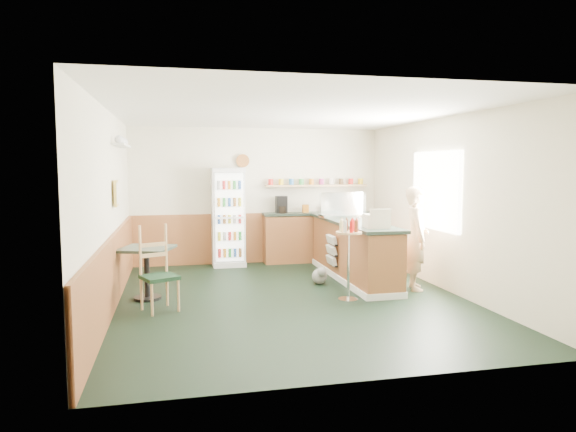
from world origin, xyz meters
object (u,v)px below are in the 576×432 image
object	(u,v)px
display_case	(342,205)
shopkeeper	(416,238)
cafe_table	(147,263)
cafe_chair	(159,266)
drinks_fridge	(228,217)
cash_register	(376,221)
condiment_stand	(349,247)

from	to	relation	value
display_case	shopkeeper	size ratio (longest dim) A/B	0.49
display_case	cafe_table	xyz separation A→B (m)	(-3.40, -1.27, -0.69)
cafe_chair	cafe_table	bearing A→B (deg)	84.88
drinks_fridge	cafe_chair	bearing A→B (deg)	-113.04
display_case	cafe_table	bearing A→B (deg)	-159.57
cash_register	condiment_stand	xyz separation A→B (m)	(-0.55, -0.33, -0.33)
display_case	shopkeeper	xyz separation A→B (m)	(0.70, -1.56, -0.42)
display_case	cash_register	world-z (taller)	display_case
drinks_fridge	shopkeeper	xyz separation A→B (m)	(2.67, -2.61, -0.14)
cafe_chair	drinks_fridge	bearing A→B (deg)	43.04
cafe_chair	condiment_stand	bearing A→B (deg)	-26.32
cash_register	cafe_chair	world-z (taller)	cash_register
drinks_fridge	display_case	xyz separation A→B (m)	(1.97, -1.06, 0.28)
shopkeeper	condiment_stand	world-z (taller)	shopkeeper
cash_register	cafe_table	distance (m)	3.47
cafe_table	drinks_fridge	bearing A→B (deg)	58.38
cash_register	drinks_fridge	bearing A→B (deg)	132.80
display_case	cash_register	bearing A→B (deg)	-90.00
shopkeeper	condiment_stand	xyz separation A→B (m)	(-1.25, -0.40, -0.03)
condiment_stand	cafe_table	bearing A→B (deg)	166.40
condiment_stand	drinks_fridge	bearing A→B (deg)	115.18
cash_register	cafe_table	bearing A→B (deg)	-179.46
drinks_fridge	display_case	distance (m)	2.25
drinks_fridge	cafe_table	distance (m)	2.76
cash_register	shopkeeper	world-z (taller)	shopkeeper
display_case	cafe_table	size ratio (longest dim) A/B	0.90
condiment_stand	display_case	bearing A→B (deg)	74.26
cash_register	cafe_chair	xyz separation A→B (m)	(-3.20, -0.22, -0.51)
shopkeeper	condiment_stand	distance (m)	1.31
shopkeeper	cafe_table	bearing A→B (deg)	101.34
drinks_fridge	cafe_table	xyz separation A→B (m)	(-1.43, -2.33, -0.41)
display_case	cafe_table	world-z (taller)	display_case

